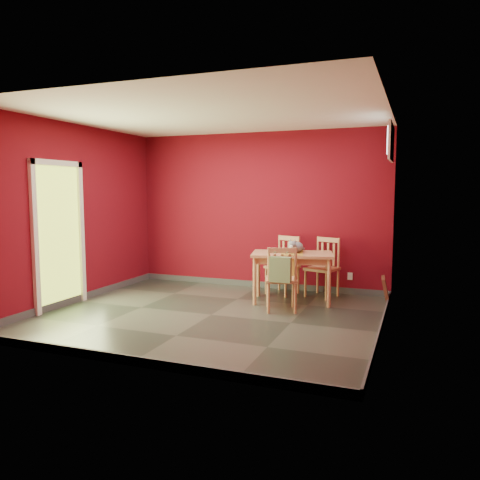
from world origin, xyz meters
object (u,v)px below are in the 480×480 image
(chair_far_right, at_px, (323,267))
(chair_far_left, at_px, (284,264))
(tote_bag, at_px, (281,269))
(cat, at_px, (296,245))
(chair_near, at_px, (281,278))
(dining_table, at_px, (292,259))
(picture_frame, at_px, (385,290))

(chair_far_right, bearing_deg, chair_far_left, -177.85)
(tote_bag, distance_m, cat, 0.90)
(tote_bag, bearing_deg, cat, 90.91)
(chair_near, bearing_deg, dining_table, 90.49)
(chair_far_right, distance_m, picture_frame, 1.02)
(tote_bag, xyz_separation_m, cat, (-0.01, 0.87, 0.24))
(chair_far_right, relative_size, picture_frame, 2.33)
(tote_bag, distance_m, picture_frame, 1.84)
(chair_near, xyz_separation_m, picture_frame, (1.35, 1.01, -0.27))
(chair_far_right, xyz_separation_m, picture_frame, (0.97, -0.14, -0.29))
(picture_frame, bearing_deg, chair_far_right, 172.01)
(chair_far_left, relative_size, chair_near, 1.03)
(dining_table, distance_m, chair_far_right, 0.69)
(chair_near, bearing_deg, chair_far_right, 72.04)
(chair_near, bearing_deg, cat, 87.17)
(chair_far_left, relative_size, tote_bag, 2.30)
(dining_table, xyz_separation_m, chair_far_left, (-0.27, 0.52, -0.18))
(chair_far_right, relative_size, tote_bag, 2.29)
(chair_far_left, xyz_separation_m, picture_frame, (1.62, -0.11, -0.29))
(chair_near, xyz_separation_m, tote_bag, (0.05, -0.21, 0.16))
(dining_table, distance_m, tote_bag, 0.82)
(chair_far_left, xyz_separation_m, cat, (0.31, -0.46, 0.39))
(chair_near, height_order, tote_bag, chair_near)
(cat, height_order, picture_frame, cat)
(dining_table, distance_m, picture_frame, 1.49)
(dining_table, distance_m, chair_far_left, 0.61)
(chair_far_left, bearing_deg, picture_frame, -3.95)
(tote_bag, bearing_deg, chair_near, 102.29)
(cat, bearing_deg, dining_table, -131.54)
(cat, bearing_deg, picture_frame, 8.13)
(dining_table, height_order, chair_far_left, chair_far_left)
(tote_bag, bearing_deg, dining_table, 93.61)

